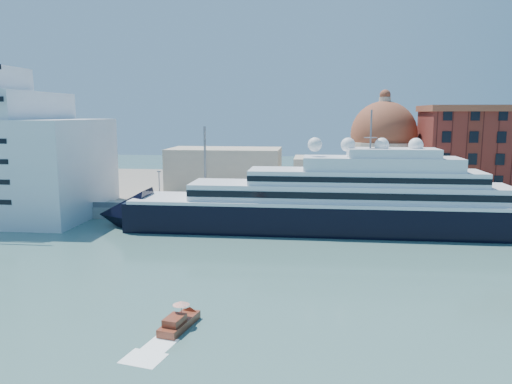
# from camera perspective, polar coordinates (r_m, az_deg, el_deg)

# --- Properties ---
(ground) EXTENTS (400.00, 400.00, 0.00)m
(ground) POSITION_cam_1_polar(r_m,az_deg,el_deg) (78.99, 3.51, -8.18)
(ground) COLOR #37605A
(ground) RESTS_ON ground
(quay) EXTENTS (180.00, 10.00, 2.50)m
(quay) POSITION_cam_1_polar(r_m,az_deg,el_deg) (111.65, 4.45, -2.45)
(quay) COLOR gray
(quay) RESTS_ON ground
(land) EXTENTS (260.00, 72.00, 2.00)m
(land) POSITION_cam_1_polar(r_m,az_deg,el_deg) (152.09, 5.02, 0.49)
(land) COLOR slate
(land) RESTS_ON ground
(quay_fence) EXTENTS (180.00, 0.10, 1.20)m
(quay_fence) POSITION_cam_1_polar(r_m,az_deg,el_deg) (106.89, 4.37, -1.95)
(quay_fence) COLOR slate
(quay_fence) RESTS_ON quay
(superyacht) EXTENTS (93.90, 13.02, 28.06)m
(superyacht) POSITION_cam_1_polar(r_m,az_deg,el_deg) (100.12, 7.60, -1.73)
(superyacht) COLOR black
(superyacht) RESTS_ON ground
(service_barge) EXTENTS (11.75, 4.57, 2.59)m
(service_barge) POSITION_cam_1_polar(r_m,az_deg,el_deg) (119.00, -25.88, -2.87)
(service_barge) COLOR white
(service_barge) RESTS_ON ground
(water_taxi) EXTENTS (3.43, 6.67, 3.02)m
(water_taxi) POSITION_cam_1_polar(r_m,az_deg,el_deg) (56.89, -8.84, -14.47)
(water_taxi) COLOR maroon
(water_taxi) RESTS_ON ground
(warehouse) EXTENTS (43.00, 19.00, 23.25)m
(warehouse) POSITION_cam_1_polar(r_m,az_deg,el_deg) (136.53, 27.25, 3.98)
(warehouse) COLOR maroon
(warehouse) RESTS_ON land
(church) EXTENTS (66.00, 18.00, 25.50)m
(church) POSITION_cam_1_polar(r_m,az_deg,el_deg) (133.71, 7.62, 3.57)
(church) COLOR beige
(church) RESTS_ON land
(lamp_posts) EXTENTS (120.80, 2.40, 18.00)m
(lamp_posts) POSITION_cam_1_polar(r_m,az_deg,el_deg) (109.75, -2.16, 1.92)
(lamp_posts) COLOR slate
(lamp_posts) RESTS_ON quay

